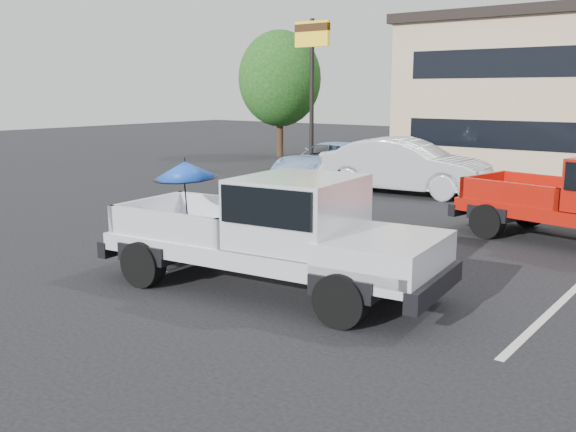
% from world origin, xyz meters
% --- Properties ---
extents(ground, '(90.00, 90.00, 0.00)m').
position_xyz_m(ground, '(0.00, 0.00, 0.00)').
color(ground, black).
rests_on(ground, ground).
extents(stripe_left, '(0.12, 5.00, 0.01)m').
position_xyz_m(stripe_left, '(-3.00, 2.00, 0.00)').
color(stripe_left, silver).
rests_on(stripe_left, ground).
extents(stripe_right, '(0.12, 5.00, 0.01)m').
position_xyz_m(stripe_right, '(3.00, 2.00, 0.00)').
color(stripe_right, silver).
rests_on(stripe_right, ground).
extents(motel_sign, '(1.60, 0.22, 6.00)m').
position_xyz_m(motel_sign, '(-10.00, 14.00, 4.65)').
color(motel_sign, black).
rests_on(motel_sign, ground).
extents(tree_left, '(3.96, 3.96, 6.02)m').
position_xyz_m(tree_left, '(-14.00, 17.00, 3.73)').
color(tree_left, '#332114').
rests_on(tree_left, ground).
extents(silver_pickup, '(5.87, 2.59, 2.06)m').
position_xyz_m(silver_pickup, '(-0.65, 0.06, 1.05)').
color(silver_pickup, black).
rests_on(silver_pickup, ground).
extents(silver_sedan, '(5.37, 2.33, 1.72)m').
position_xyz_m(silver_sedan, '(-3.80, 10.30, 0.86)').
color(silver_sedan, '#B7B9BF').
rests_on(silver_sedan, ground).
extents(blue_suv, '(2.70, 5.10, 1.37)m').
position_xyz_m(blue_suv, '(-7.18, 11.26, 0.68)').
color(blue_suv, '#97BAE1').
rests_on(blue_suv, ground).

